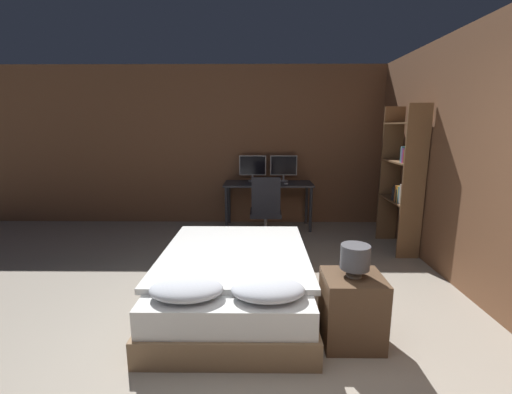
# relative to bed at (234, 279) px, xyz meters

# --- Properties ---
(wall_back) EXTENTS (12.00, 0.06, 2.70)m
(wall_back) POSITION_rel_bed_xyz_m (0.24, 2.94, 1.10)
(wall_back) COLOR brown
(wall_back) RESTS_ON ground_plane
(wall_side_right) EXTENTS (0.06, 12.00, 2.70)m
(wall_side_right) POSITION_rel_bed_xyz_m (2.37, 0.22, 1.10)
(wall_side_right) COLOR brown
(wall_side_right) RESTS_ON ground_plane
(bed) EXTENTS (1.40, 1.97, 0.57)m
(bed) POSITION_rel_bed_xyz_m (0.00, 0.00, 0.00)
(bed) COLOR #846647
(bed) RESTS_ON ground_plane
(nightstand) EXTENTS (0.46, 0.42, 0.56)m
(nightstand) POSITION_rel_bed_xyz_m (0.97, -0.59, 0.03)
(nightstand) COLOR brown
(nightstand) RESTS_ON ground_plane
(bedside_lamp) EXTENTS (0.22, 0.22, 0.25)m
(bedside_lamp) POSITION_rel_bed_xyz_m (0.97, -0.59, 0.46)
(bedside_lamp) COLOR gray
(bedside_lamp) RESTS_ON nightstand
(desk) EXTENTS (1.46, 0.60, 0.77)m
(desk) POSITION_rel_bed_xyz_m (0.39, 2.57, 0.42)
(desk) COLOR #38383D
(desk) RESTS_ON ground_plane
(monitor_left) EXTENTS (0.46, 0.16, 0.44)m
(monitor_left) POSITION_rel_bed_xyz_m (0.12, 2.76, 0.77)
(monitor_left) COLOR #B7B7BC
(monitor_left) RESTS_ON desk
(monitor_right) EXTENTS (0.46, 0.16, 0.44)m
(monitor_right) POSITION_rel_bed_xyz_m (0.65, 2.76, 0.77)
(monitor_right) COLOR #B7B7BC
(monitor_right) RESTS_ON desk
(keyboard) EXTENTS (0.38, 0.13, 0.02)m
(keyboard) POSITION_rel_bed_xyz_m (0.39, 2.37, 0.53)
(keyboard) COLOR #B7B7BC
(keyboard) RESTS_ON desk
(computer_mouse) EXTENTS (0.07, 0.05, 0.04)m
(computer_mouse) POSITION_rel_bed_xyz_m (0.66, 2.37, 0.54)
(computer_mouse) COLOR #B7B7BC
(computer_mouse) RESTS_ON desk
(office_chair) EXTENTS (0.52, 0.52, 1.00)m
(office_chair) POSITION_rel_bed_xyz_m (0.33, 1.81, 0.14)
(office_chair) COLOR black
(office_chair) RESTS_ON ground_plane
(bookshelf) EXTENTS (0.29, 0.81, 1.97)m
(bookshelf) POSITION_rel_bed_xyz_m (2.17, 1.51, 0.79)
(bookshelf) COLOR brown
(bookshelf) RESTS_ON ground_plane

